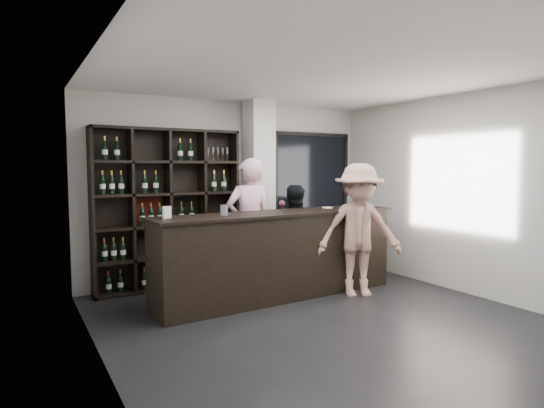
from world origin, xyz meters
TOP-DOWN VIEW (x-y plane):
  - floor at (0.00, 0.00)m, footprint 5.00×5.50m
  - wine_shelf at (-1.15, 2.57)m, footprint 2.20×0.35m
  - structural_column at (0.35, 2.47)m, footprint 0.40×0.40m
  - glass_panel at (1.55, 2.69)m, footprint 1.60×0.08m
  - tasting_counter at (0.04, 1.31)m, footprint 3.66×0.75m
  - taster_pink at (-0.15, 1.85)m, footprint 0.75×0.52m
  - taster_black at (0.62, 1.85)m, footprint 0.93×0.85m
  - customer at (1.06, 0.81)m, footprint 1.40×1.13m
  - wine_glass at (0.01, 1.18)m, footprint 0.08×0.08m
  - spit_cup at (-0.80, 1.30)m, footprint 0.13×0.13m
  - napkin_stack at (0.97, 1.44)m, footprint 0.11×0.11m
  - card_stand at (-1.55, 1.32)m, footprint 0.10×0.06m

SIDE VIEW (x-z plane):
  - floor at x=0.00m, z-range -0.01..0.00m
  - tasting_counter at x=0.04m, z-range 0.00..1.21m
  - taster_black at x=0.62m, z-range 0.00..1.56m
  - customer at x=1.06m, z-range 0.00..1.88m
  - taster_pink at x=-0.15m, z-range 0.00..1.96m
  - wine_shelf at x=-1.15m, z-range 0.00..2.40m
  - napkin_stack at x=0.97m, z-range 1.21..1.23m
  - spit_cup at x=-0.80m, z-range 1.21..1.34m
  - card_stand at x=-1.55m, z-range 1.21..1.36m
  - wine_glass at x=0.01m, z-range 1.21..1.40m
  - glass_panel at x=1.55m, z-range 0.35..2.45m
  - structural_column at x=0.35m, z-range 0.00..2.90m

